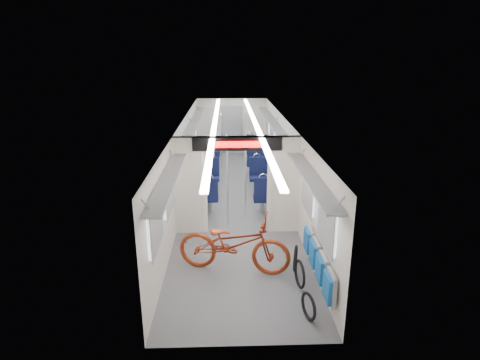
{
  "coord_description": "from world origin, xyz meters",
  "views": [
    {
      "loc": [
        -0.24,
        -10.84,
        4.08
      ],
      "look_at": [
        0.07,
        -1.86,
        1.23
      ],
      "focal_mm": 30.0,
      "sensor_mm": 36.0,
      "label": 1
    }
  ],
  "objects_px": {
    "stanchion_far_left": "(222,149)",
    "bike_hoop_a": "(308,308)",
    "bike_hoop_b": "(300,275)",
    "stanchion_far_right": "(246,147)",
    "seat_bay_near_right": "(268,182)",
    "stanchion_near_right": "(245,175)",
    "seat_bay_far_right": "(258,153)",
    "bicycle": "(234,244)",
    "flip_bench": "(318,261)",
    "seat_bay_far_left": "(207,157)",
    "bike_hoop_c": "(295,259)",
    "stanchion_near_left": "(228,181)",
    "seat_bay_near_left": "(202,182)"
  },
  "relations": [
    {
      "from": "stanchion_near_left",
      "to": "stanchion_near_right",
      "type": "bearing_deg",
      "value": 49.48
    },
    {
      "from": "stanchion_near_right",
      "to": "stanchion_far_right",
      "type": "height_order",
      "value": "same"
    },
    {
      "from": "seat_bay_near_left",
      "to": "stanchion_near_right",
      "type": "relative_size",
      "value": 0.95
    },
    {
      "from": "bicycle",
      "to": "flip_bench",
      "type": "xyz_separation_m",
      "value": [
        1.47,
        -0.74,
        0.0
      ]
    },
    {
      "from": "seat_bay_near_left",
      "to": "stanchion_far_left",
      "type": "xyz_separation_m",
      "value": [
        0.54,
        1.58,
        0.59
      ]
    },
    {
      "from": "bicycle",
      "to": "flip_bench",
      "type": "relative_size",
      "value": 1.05
    },
    {
      "from": "flip_bench",
      "to": "bike_hoop_b",
      "type": "bearing_deg",
      "value": 159.25
    },
    {
      "from": "stanchion_near_right",
      "to": "seat_bay_far_right",
      "type": "bearing_deg",
      "value": 81.47
    },
    {
      "from": "seat_bay_far_left",
      "to": "bike_hoop_b",
      "type": "bearing_deg",
      "value": -75.24
    },
    {
      "from": "bike_hoop_c",
      "to": "seat_bay_far_right",
      "type": "distance_m",
      "value": 7.41
    },
    {
      "from": "bike_hoop_b",
      "to": "stanchion_near_right",
      "type": "distance_m",
      "value": 3.54
    },
    {
      "from": "bike_hoop_a",
      "to": "seat_bay_far_left",
      "type": "relative_size",
      "value": 0.24
    },
    {
      "from": "bike_hoop_b",
      "to": "bike_hoop_c",
      "type": "relative_size",
      "value": 1.02
    },
    {
      "from": "seat_bay_near_left",
      "to": "stanchion_near_left",
      "type": "bearing_deg",
      "value": -68.01
    },
    {
      "from": "bike_hoop_b",
      "to": "stanchion_far_right",
      "type": "height_order",
      "value": "stanchion_far_right"
    },
    {
      "from": "stanchion_far_left",
      "to": "stanchion_far_right",
      "type": "bearing_deg",
      "value": 25.33
    },
    {
      "from": "flip_bench",
      "to": "seat_bay_far_left",
      "type": "distance_m",
      "value": 8.03
    },
    {
      "from": "seat_bay_near_left",
      "to": "stanchion_far_right",
      "type": "xyz_separation_m",
      "value": [
        1.32,
        1.95,
        0.59
      ]
    },
    {
      "from": "bike_hoop_a",
      "to": "stanchion_near_left",
      "type": "bearing_deg",
      "value": 108.87
    },
    {
      "from": "bicycle",
      "to": "stanchion_far_left",
      "type": "relative_size",
      "value": 0.96
    },
    {
      "from": "seat_bay_near_left",
      "to": "seat_bay_near_right",
      "type": "relative_size",
      "value": 0.98
    },
    {
      "from": "stanchion_near_left",
      "to": "stanchion_near_right",
      "type": "relative_size",
      "value": 1.0
    },
    {
      "from": "bike_hoop_a",
      "to": "stanchion_near_right",
      "type": "height_order",
      "value": "stanchion_near_right"
    },
    {
      "from": "stanchion_near_right",
      "to": "bike_hoop_c",
      "type": "bearing_deg",
      "value": -72.67
    },
    {
      "from": "bicycle",
      "to": "stanchion_near_right",
      "type": "height_order",
      "value": "stanchion_near_right"
    },
    {
      "from": "stanchion_far_left",
      "to": "bike_hoop_a",
      "type": "bearing_deg",
      "value": -78.46
    },
    {
      "from": "bike_hoop_c",
      "to": "flip_bench",
      "type": "bearing_deg",
      "value": -69.12
    },
    {
      "from": "bike_hoop_c",
      "to": "stanchion_near_right",
      "type": "distance_m",
      "value": 3.0
    },
    {
      "from": "bike_hoop_b",
      "to": "seat_bay_near_right",
      "type": "bearing_deg",
      "value": 91.64
    },
    {
      "from": "bicycle",
      "to": "seat_bay_near_left",
      "type": "height_order",
      "value": "bicycle"
    },
    {
      "from": "stanchion_near_right",
      "to": "stanchion_far_right",
      "type": "xyz_separation_m",
      "value": [
        0.16,
        3.18,
        0.0
      ]
    },
    {
      "from": "stanchion_near_right",
      "to": "flip_bench",
      "type": "bearing_deg",
      "value": -71.94
    },
    {
      "from": "bike_hoop_b",
      "to": "stanchion_far_right",
      "type": "xyz_separation_m",
      "value": [
        -0.67,
        6.51,
        0.91
      ]
    },
    {
      "from": "bike_hoop_b",
      "to": "stanchion_far_right",
      "type": "bearing_deg",
      "value": 95.92
    },
    {
      "from": "bike_hoop_a",
      "to": "stanchion_near_left",
      "type": "distance_m",
      "value": 4.03
    },
    {
      "from": "seat_bay_near_right",
      "to": "seat_bay_far_left",
      "type": "bearing_deg",
      "value": 121.22
    },
    {
      "from": "bike_hoop_a",
      "to": "seat_bay_near_right",
      "type": "xyz_separation_m",
      "value": [
        -0.11,
        5.42,
        0.36
      ]
    },
    {
      "from": "bicycle",
      "to": "bike_hoop_c",
      "type": "bearing_deg",
      "value": -78.73
    },
    {
      "from": "bike_hoop_b",
      "to": "seat_bay_near_right",
      "type": "height_order",
      "value": "seat_bay_near_right"
    },
    {
      "from": "stanchion_near_left",
      "to": "stanchion_near_right",
      "type": "xyz_separation_m",
      "value": [
        0.46,
        0.53,
        0.0
      ]
    },
    {
      "from": "bicycle",
      "to": "seat_bay_far_left",
      "type": "xyz_separation_m",
      "value": [
        -0.82,
        6.96,
        -0.05
      ]
    },
    {
      "from": "stanchion_near_left",
      "to": "stanchion_far_right",
      "type": "xyz_separation_m",
      "value": [
        0.61,
        3.72,
        0.0
      ]
    },
    {
      "from": "seat_bay_far_left",
      "to": "stanchion_far_left",
      "type": "bearing_deg",
      "value": -69.63
    },
    {
      "from": "bike_hoop_a",
      "to": "stanchion_far_left",
      "type": "xyz_separation_m",
      "value": [
        -1.44,
        7.05,
        0.94
      ]
    },
    {
      "from": "seat_bay_near_left",
      "to": "seat_bay_near_right",
      "type": "bearing_deg",
      "value": -1.57
    },
    {
      "from": "bicycle",
      "to": "bike_hoop_b",
      "type": "xyz_separation_m",
      "value": [
        1.18,
        -0.63,
        -0.34
      ]
    },
    {
      "from": "stanchion_near_left",
      "to": "seat_bay_near_left",
      "type": "bearing_deg",
      "value": 111.99
    },
    {
      "from": "bike_hoop_c",
      "to": "seat_bay_far_right",
      "type": "relative_size",
      "value": 0.23
    },
    {
      "from": "bike_hoop_a",
      "to": "stanchion_far_left",
      "type": "bearing_deg",
      "value": 101.54
    },
    {
      "from": "flip_bench",
      "to": "bike_hoop_a",
      "type": "height_order",
      "value": "flip_bench"
    }
  ]
}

